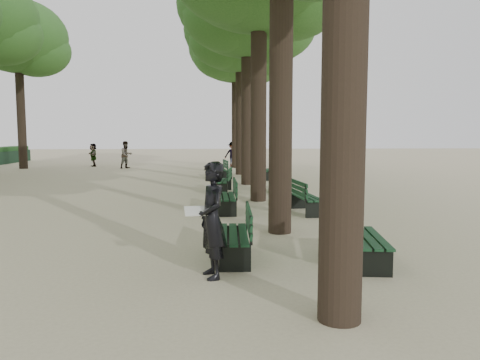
{
  "coord_description": "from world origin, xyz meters",
  "views": [
    {
      "loc": [
        -0.01,
        -7.34,
        2.24
      ],
      "look_at": [
        0.6,
        3.0,
        1.2
      ],
      "focal_mm": 35.0,
      "sensor_mm": 36.0,
      "label": 1
    }
  ],
  "objects": [
    {
      "name": "pedestrian_c",
      "position": [
        7.83,
        21.07,
        0.81
      ],
      "size": [
        0.82,
        0.95,
        1.61
      ],
      "primitive_type": "imported",
      "rotation": [
        0.0,
        0.0,
        2.21
      ],
      "color": "#262628",
      "rests_on": "ground"
    },
    {
      "name": "tree_central_5",
      "position": [
        1.5,
        23.0,
        7.65
      ],
      "size": [
        6.0,
        6.0,
        9.95
      ],
      "color": "#33261C",
      "rests_on": "ground"
    },
    {
      "name": "bench_right_1",
      "position": [
        2.63,
        5.54,
        0.27
      ],
      "size": [
        0.73,
        1.84,
        0.92
      ],
      "color": "black",
      "rests_on": "ground"
    },
    {
      "name": "bench_right_3",
      "position": [
        2.63,
        15.23,
        0.27
      ],
      "size": [
        0.63,
        1.82,
        0.92
      ],
      "color": "black",
      "rests_on": "ground"
    },
    {
      "name": "pedestrian_e",
      "position": [
        -8.06,
        24.72,
        0.78
      ],
      "size": [
        0.83,
        1.45,
        1.56
      ],
      "primitive_type": "imported",
      "rotation": [
        0.0,
        0.0,
        5.1
      ],
      "color": "#262628",
      "rests_on": "ground"
    },
    {
      "name": "man_with_map",
      "position": [
        -0.02,
        -0.23,
        0.91
      ],
      "size": [
        0.71,
        0.8,
        1.81
      ],
      "color": "black",
      "rests_on": "ground"
    },
    {
      "name": "bench_left_3",
      "position": [
        0.37,
        15.74,
        0.27
      ],
      "size": [
        0.75,
        1.85,
        0.92
      ],
      "color": "black",
      "rests_on": "ground"
    },
    {
      "name": "ground",
      "position": [
        0.0,
        0.0,
        0.0
      ],
      "size": [
        120.0,
        120.0,
        0.0
      ],
      "primitive_type": "plane",
      "color": "#C4B995",
      "rests_on": "ground"
    },
    {
      "name": "tree_central_3",
      "position": [
        1.5,
        13.0,
        7.65
      ],
      "size": [
        6.0,
        6.0,
        9.95
      ],
      "color": "#33261C",
      "rests_on": "ground"
    },
    {
      "name": "bench_left_0",
      "position": [
        0.37,
        0.82,
        0.27
      ],
      "size": [
        0.63,
        1.82,
        0.92
      ],
      "color": "black",
      "rests_on": "ground"
    },
    {
      "name": "pedestrian_a",
      "position": [
        -5.5,
        22.8,
        0.87
      ],
      "size": [
        0.84,
        0.84,
        1.73
      ],
      "primitive_type": "imported",
      "rotation": [
        0.0,
        0.0,
        0.79
      ],
      "color": "#262628",
      "rests_on": "ground"
    },
    {
      "name": "bench_right_0",
      "position": [
        2.63,
        0.42,
        0.27
      ],
      "size": [
        0.8,
        1.86,
        0.92
      ],
      "color": "black",
      "rests_on": "ground"
    },
    {
      "name": "bench_right_2",
      "position": [
        2.63,
        10.22,
        0.27
      ],
      "size": [
        0.71,
        1.84,
        0.92
      ],
      "color": "black",
      "rests_on": "ground"
    },
    {
      "name": "pedestrian_b",
      "position": [
        1.32,
        24.03,
        0.83
      ],
      "size": [
        1.1,
        0.44,
        1.66
      ],
      "primitive_type": "imported",
      "rotation": [
        0.0,
        0.0,
        0.1
      ],
      "color": "#262628",
      "rests_on": "ground"
    },
    {
      "name": "tree_far_5",
      "position": [
        -12.0,
        23.0,
        8.14
      ],
      "size": [
        6.0,
        6.0,
        10.45
      ],
      "color": "#33261C",
      "rests_on": "ground"
    },
    {
      "name": "bench_left_2",
      "position": [
        0.37,
        10.24,
        0.27
      ],
      "size": [
        0.8,
        1.86,
        0.92
      ],
      "color": "black",
      "rests_on": "ground"
    },
    {
      "name": "bench_left_1",
      "position": [
        0.37,
        5.84,
        0.27
      ],
      "size": [
        0.57,
        1.8,
        0.92
      ],
      "color": "black",
      "rests_on": "ground"
    },
    {
      "name": "tree_central_4",
      "position": [
        1.5,
        18.0,
        7.65
      ],
      "size": [
        6.0,
        6.0,
        9.95
      ],
      "color": "#33261C",
      "rests_on": "ground"
    }
  ]
}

